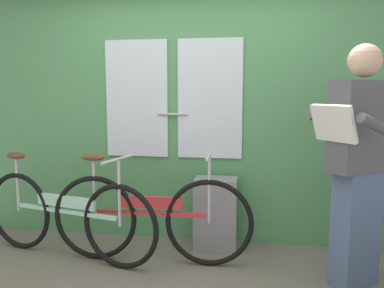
{
  "coord_description": "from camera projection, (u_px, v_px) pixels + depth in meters",
  "views": [
    {
      "loc": [
        0.59,
        -2.48,
        1.43
      ],
      "look_at": [
        0.08,
        0.61,
        1.02
      ],
      "focal_mm": 37.42,
      "sensor_mm": 36.0,
      "label": 1
    }
  ],
  "objects": [
    {
      "name": "passenger_reading_newspaper",
      "position": [
        358.0,
        161.0,
        2.86
      ],
      "size": [
        0.64,
        0.61,
        1.76
      ],
      "rotation": [
        0.0,
        0.0,
        3.8
      ],
      "color": "slate",
      "rests_on": "ground_plane"
    },
    {
      "name": "bicycle_leaning_behind",
      "position": [
        65.0,
        215.0,
        3.43
      ],
      "size": [
        1.74,
        0.58,
        0.91
      ],
      "rotation": [
        0.0,
        0.0,
        -0.24
      ],
      "color": "black",
      "rests_on": "ground_plane"
    },
    {
      "name": "trash_bin_by_wall",
      "position": [
        216.0,
        213.0,
        3.65
      ],
      "size": [
        0.38,
        0.28,
        0.65
      ],
      "primitive_type": "cube",
      "color": "gray",
      "rests_on": "ground_plane"
    },
    {
      "name": "bicycle_near_door",
      "position": [
        150.0,
        218.0,
        3.33
      ],
      "size": [
        1.7,
        0.44,
        0.94
      ],
      "rotation": [
        0.0,
        0.0,
        0.02
      ],
      "color": "black",
      "rests_on": "ground_plane"
    },
    {
      "name": "train_door_wall",
      "position": [
        194.0,
        111.0,
        3.77
      ],
      "size": [
        4.66,
        0.28,
        2.39
      ],
      "color": "#4C8C56",
      "rests_on": "ground_plane"
    }
  ]
}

